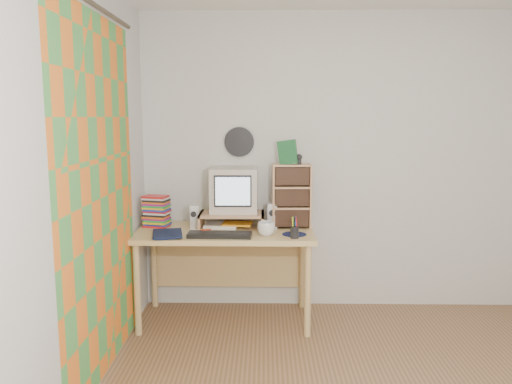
{
  "coord_description": "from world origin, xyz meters",
  "views": [
    {
      "loc": [
        -0.71,
        -2.48,
        1.64
      ],
      "look_at": [
        -0.78,
        1.33,
        1.06
      ],
      "focal_mm": 35.0,
      "sensor_mm": 36.0,
      "label": 1
    }
  ],
  "objects_px": {
    "desk": "(226,244)",
    "keyboard": "(220,235)",
    "diary": "(153,233)",
    "mug": "(266,229)",
    "crt_monitor": "(234,190)",
    "dvd_stack": "(156,210)",
    "cd_rack": "(291,196)"
  },
  "relations": [
    {
      "from": "crt_monitor",
      "to": "keyboard",
      "type": "distance_m",
      "value": 0.48
    },
    {
      "from": "crt_monitor",
      "to": "cd_rack",
      "type": "xyz_separation_m",
      "value": [
        0.47,
        -0.04,
        -0.04
      ]
    },
    {
      "from": "crt_monitor",
      "to": "diary",
      "type": "bearing_deg",
      "value": -148.41
    },
    {
      "from": "keyboard",
      "to": "mug",
      "type": "distance_m",
      "value": 0.35
    },
    {
      "from": "mug",
      "to": "keyboard",
      "type": "bearing_deg",
      "value": -173.1
    },
    {
      "from": "dvd_stack",
      "to": "mug",
      "type": "distance_m",
      "value": 0.95
    },
    {
      "from": "cd_rack",
      "to": "mug",
      "type": "distance_m",
      "value": 0.41
    },
    {
      "from": "cd_rack",
      "to": "mug",
      "type": "xyz_separation_m",
      "value": [
        -0.2,
        -0.29,
        -0.21
      ]
    },
    {
      "from": "dvd_stack",
      "to": "cd_rack",
      "type": "bearing_deg",
      "value": 12.64
    },
    {
      "from": "keyboard",
      "to": "dvd_stack",
      "type": "relative_size",
      "value": 1.76
    },
    {
      "from": "cd_rack",
      "to": "diary",
      "type": "bearing_deg",
      "value": -165.53
    },
    {
      "from": "desk",
      "to": "keyboard",
      "type": "bearing_deg",
      "value": -93.89
    },
    {
      "from": "crt_monitor",
      "to": "keyboard",
      "type": "relative_size",
      "value": 0.8
    },
    {
      "from": "desk",
      "to": "crt_monitor",
      "type": "relative_size",
      "value": 3.69
    },
    {
      "from": "keyboard",
      "to": "mug",
      "type": "height_order",
      "value": "mug"
    },
    {
      "from": "dvd_stack",
      "to": "diary",
      "type": "relative_size",
      "value": 1.02
    },
    {
      "from": "desk",
      "to": "keyboard",
      "type": "height_order",
      "value": "keyboard"
    },
    {
      "from": "desk",
      "to": "crt_monitor",
      "type": "xyz_separation_m",
      "value": [
        0.06,
        0.09,
        0.43
      ]
    },
    {
      "from": "crt_monitor",
      "to": "mug",
      "type": "bearing_deg",
      "value": -51.77
    },
    {
      "from": "crt_monitor",
      "to": "mug",
      "type": "distance_m",
      "value": 0.49
    },
    {
      "from": "diary",
      "to": "crt_monitor",
      "type": "bearing_deg",
      "value": 20.25
    },
    {
      "from": "mug",
      "to": "diary",
      "type": "relative_size",
      "value": 0.5
    },
    {
      "from": "dvd_stack",
      "to": "diary",
      "type": "height_order",
      "value": "dvd_stack"
    },
    {
      "from": "desk",
      "to": "crt_monitor",
      "type": "bearing_deg",
      "value": 53.24
    },
    {
      "from": "desk",
      "to": "dvd_stack",
      "type": "relative_size",
      "value": 5.16
    },
    {
      "from": "keyboard",
      "to": "diary",
      "type": "distance_m",
      "value": 0.51
    },
    {
      "from": "keyboard",
      "to": "dvd_stack",
      "type": "xyz_separation_m",
      "value": [
        -0.55,
        0.34,
        0.12
      ]
    },
    {
      "from": "mug",
      "to": "desk",
      "type": "bearing_deg",
      "value": 143.21
    },
    {
      "from": "desk",
      "to": "diary",
      "type": "bearing_deg",
      "value": -152.02
    },
    {
      "from": "mug",
      "to": "dvd_stack",
      "type": "bearing_deg",
      "value": 161.44
    },
    {
      "from": "mug",
      "to": "crt_monitor",
      "type": "bearing_deg",
      "value": 128.43
    },
    {
      "from": "diary",
      "to": "mug",
      "type": "bearing_deg",
      "value": -9.3
    }
  ]
}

